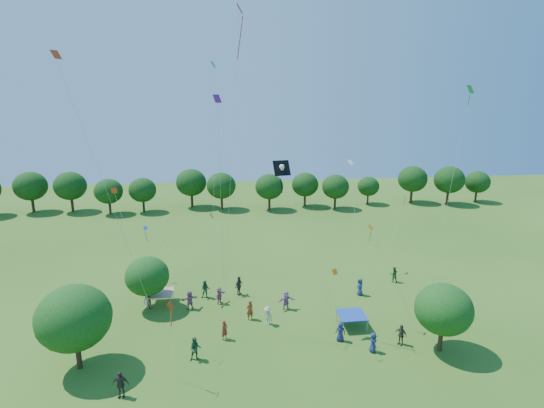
{
  "coord_description": "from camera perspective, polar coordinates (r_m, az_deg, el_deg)",
  "views": [
    {
      "loc": [
        -3.4,
        -14.94,
        18.26
      ],
      "look_at": [
        0.0,
        14.0,
        11.0
      ],
      "focal_mm": 28.0,
      "sensor_mm": 36.0,
      "label": 1
    }
  ],
  "objects": [
    {
      "name": "crowd_person_15",
      "position": [
        40.35,
        -16.31,
        -12.17
      ],
      "size": [
        1.04,
        1.21,
        1.71
      ],
      "primitive_type": "imported",
      "rotation": [
        0.0,
        0.0,
        0.98
      ],
      "color": "beige",
      "rests_on": "ground"
    },
    {
      "name": "small_kite_2",
      "position": [
        34.71,
        13.89,
        -5.03
      ],
      "size": [
        3.52,
        1.76,
        7.28
      ],
      "color": "orange"
    },
    {
      "name": "crowd_person_5",
      "position": [
        39.84,
        -7.07,
        -12.1
      ],
      "size": [
        1.28,
        1.56,
        1.62
      ],
      "primitive_type": "imported",
      "rotation": [
        0.0,
        0.0,
        0.99
      ],
      "color": "#A45F86",
      "rests_on": "ground"
    },
    {
      "name": "crowd_person_2",
      "position": [
        32.47,
        -10.25,
        -18.62
      ],
      "size": [
        0.93,
        0.6,
        1.76
      ],
      "primitive_type": "imported",
      "rotation": [
        0.0,
        0.0,
        0.15
      ],
      "color": "#23522F",
      "rests_on": "ground"
    },
    {
      "name": "small_kite_9",
      "position": [
        31.18,
        8.09,
        -10.33
      ],
      "size": [
        1.04,
        1.22,
        5.21
      ],
      "color": "orange"
    },
    {
      "name": "crowd_person_1",
      "position": [
        40.88,
        21.41,
        -12.27
      ],
      "size": [
        0.72,
        0.74,
        1.68
      ],
      "primitive_type": "imported",
      "rotation": [
        0.0,
        0.0,
        0.85
      ],
      "color": "maroon",
      "rests_on": "ground"
    },
    {
      "name": "small_kite_7",
      "position": [
        38.96,
        -7.86,
        11.38
      ],
      "size": [
        0.81,
        2.96,
        20.15
      ],
      "color": "#0CBE98"
    },
    {
      "name": "crowd_person_0",
      "position": [
        41.97,
        11.76,
        -10.85
      ],
      "size": [
        0.6,
        0.9,
        1.68
      ],
      "primitive_type": "imported",
      "rotation": [
        0.0,
        0.0,
        4.9
      ],
      "color": "navy",
      "rests_on": "ground"
    },
    {
      "name": "small_kite_5",
      "position": [
        32.58,
        -7.17,
        8.05
      ],
      "size": [
        0.67,
        1.05,
        17.26
      ],
      "color": "#971977"
    },
    {
      "name": "crowd_person_8",
      "position": [
        41.04,
        -8.93,
        -11.27
      ],
      "size": [
        0.85,
        0.46,
        1.72
      ],
      "primitive_type": "imported",
      "rotation": [
        0.0,
        0.0,
        0.0
      ],
      "color": "#255730",
      "rests_on": "ground"
    },
    {
      "name": "crowd_person_16",
      "position": [
        41.22,
        -4.47,
        -10.91
      ],
      "size": [
        1.06,
        1.18,
        1.87
      ],
      "primitive_type": "imported",
      "rotation": [
        0.0,
        0.0,
        0.93
      ],
      "color": "#39312E",
      "rests_on": "ground"
    },
    {
      "name": "small_kite_8",
      "position": [
        40.66,
        -19.62,
        -1.2
      ],
      "size": [
        3.99,
        6.64,
        8.97
      ],
      "color": "#BC360B"
    },
    {
      "name": "treeline",
      "position": [
        71.8,
        -5.24,
        2.55
      ],
      "size": [
        88.01,
        8.77,
        6.77
      ],
      "color": "#422B19",
      "rests_on": "ground"
    },
    {
      "name": "crowd_person_7",
      "position": [
        37.04,
        -3.0,
        -14.03
      ],
      "size": [
        0.76,
        0.64,
        1.73
      ],
      "primitive_type": "imported",
      "rotation": [
        0.0,
        0.0,
        3.55
      ],
      "color": "maroon",
      "rests_on": "ground"
    },
    {
      "name": "near_tree_west",
      "position": [
        32.57,
        -25.08,
        -13.7
      ],
      "size": [
        4.97,
        4.97,
        6.09
      ],
      "color": "#422B19",
      "rests_on": "ground"
    },
    {
      "name": "small_kite_6",
      "position": [
        45.51,
        10.67,
        3.36
      ],
      "size": [
        0.77,
        5.11,
        10.64
      ],
      "color": "white"
    },
    {
      "name": "crowd_person_9",
      "position": [
        38.69,
        22.7,
        -13.84
      ],
      "size": [
        1.27,
        1.08,
        1.8
      ],
      "primitive_type": "imported",
      "rotation": [
        0.0,
        0.0,
        3.71
      ],
      "color": "tan",
      "rests_on": "ground"
    },
    {
      "name": "crowd_person_11",
      "position": [
        39.33,
        -11.01,
        -12.53
      ],
      "size": [
        1.73,
        1.1,
        1.74
      ],
      "primitive_type": "imported",
      "rotation": [
        0.0,
        0.0,
        3.49
      ],
      "color": "#9A5A88",
      "rests_on": "ground"
    },
    {
      "name": "tent_blue",
      "position": [
        36.46,
        10.67,
        -14.46
      ],
      "size": [
        2.2,
        2.2,
        1.1
      ],
      "color": "#183DA1",
      "rests_on": "ground"
    },
    {
      "name": "crowd_person_10",
      "position": [
        30.34,
        -19.72,
        -21.85
      ],
      "size": [
        1.08,
        0.54,
        1.79
      ],
      "primitive_type": "imported",
      "rotation": [
        0.0,
        0.0,
        -0.06
      ],
      "color": "#38302D",
      "rests_on": "ground"
    },
    {
      "name": "crowd_person_12",
      "position": [
        34.56,
        9.18,
        -16.59
      ],
      "size": [
        0.83,
        0.54,
        1.56
      ],
      "primitive_type": "imported",
      "rotation": [
        0.0,
        0.0,
        2.97
      ],
      "color": "navy",
      "rests_on": "ground"
    },
    {
      "name": "crowd_person_14",
      "position": [
        45.6,
        16.05,
        -9.08
      ],
      "size": [
        0.86,
        0.55,
        1.63
      ],
      "primitive_type": "imported",
      "rotation": [
        0.0,
        0.0,
        2.99
      ],
      "color": "#2B5625",
      "rests_on": "ground"
    },
    {
      "name": "crowd_person_13",
      "position": [
        34.52,
        -6.39,
        -16.48
      ],
      "size": [
        0.7,
        0.69,
        1.61
      ],
      "primitive_type": "imported",
      "rotation": [
        0.0,
        0.0,
        0.76
      ],
      "color": "maroon",
      "rests_on": "ground"
    },
    {
      "name": "crowd_person_4",
      "position": [
        35.12,
        16.93,
        -16.45
      ],
      "size": [
        0.95,
        1.03,
        1.64
      ],
      "primitive_type": "imported",
      "rotation": [
        0.0,
        0.0,
        5.4
      ],
      "color": "#413834",
      "rests_on": "ground"
    },
    {
      "name": "crowd_person_3",
      "position": [
        36.28,
        -0.63,
        -14.79
      ],
      "size": [
        1.02,
        1.1,
        1.59
      ],
      "primitive_type": "imported",
      "rotation": [
        0.0,
        0.0,
        5.41
      ],
      "color": "#B0AD8C",
      "rests_on": "ground"
    },
    {
      "name": "crowd_person_6",
      "position": [
        33.75,
        13.42,
        -17.65
      ],
      "size": [
        0.49,
        0.8,
        1.54
      ],
      "primitive_type": "imported",
      "rotation": [
        0.0,
        0.0,
        1.67
      ],
      "color": "navy",
      "rests_on": "ground"
    },
    {
      "name": "small_kite_3",
      "position": [
        34.54,
        24.05,
        8.28
      ],
      "size": [
        1.96,
        0.73,
        17.91
      ],
      "color": "#1C901A"
    },
    {
      "name": "near_tree_north",
      "position": [
        39.34,
        -16.44,
        -9.28
      ],
      "size": [
        3.82,
        3.82,
        4.82
      ],
      "color": "#422B19",
      "rests_on": "ground"
    },
    {
      "name": "small_kite_1",
      "position": [
        33.98,
        -24.57,
        10.77
      ],
      "size": [
        5.16,
        1.41,
        20.2
      ],
      "color": "#F1350C"
    },
    {
      "name": "small_kite_0",
      "position": [
        28.41,
        -13.49,
        -14.08
      ],
      "size": [
        0.68,
        0.94,
        4.51
      ],
      "color": "red"
    },
    {
      "name": "tent_red_stripe",
      "position": [
        40.77,
        -14.74,
        -11.49
      ],
      "size": [
        2.2,
        2.2,
        1.1
      ],
      "color": "red",
      "rests_on": "ground"
    },
    {
      "name": "small_kite_11",
      "position": [
        45.63,
        16.82,
        -1.26
      ],
      "size": [
        2.69,
        1.9,
        7.26
      ],
      "color": "#167924"
    },
    {
      "name": "pirate_kite",
      "position": [
        32.65,
        1.44,
        4.57
      ],
      "size": [
        4.51,
        3.93,
        12.32
      ],
      "color": "black"
    },
    {
      "name": "crowd_person_17",
      "position": [
        38.62,
        1.91,
        -12.81
      ],
      "size": [
        1.66,
        0.83,
        1.7
      ],
      "primitive_type": "imported",
      "rotation": [
        0.0,
        0.0,
        0.17
      ],
      "color": "#A661A4",
      "rests_on": "ground"
    },
    {
      "name": "red_high_kite",
      "position": [
        32.71,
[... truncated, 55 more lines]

